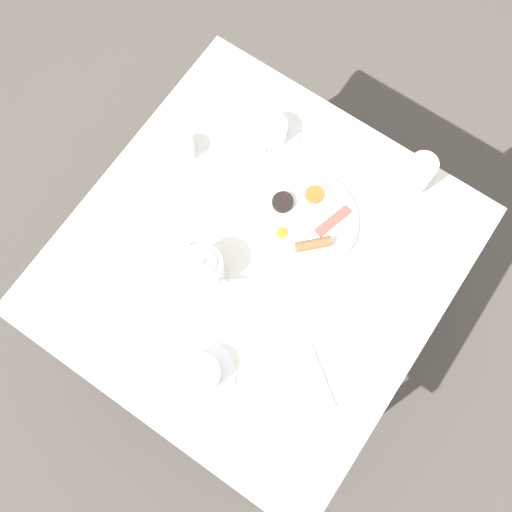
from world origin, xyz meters
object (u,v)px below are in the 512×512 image
object	(u,v)px
breakfast_plate	(304,221)
teapot_near	(202,268)
creamer_jug	(182,148)
fork_by_plate	(430,237)
napkin_folded	(302,385)
water_glass_tall	(417,175)
spoon_for_tea	(348,311)
knife_by_plate	(107,319)
teacup_with_saucer_right	(202,373)
teacup_with_saucer_left	(270,132)

from	to	relation	value
breakfast_plate	teapot_near	distance (m)	0.29
creamer_jug	fork_by_plate	xyz separation A→B (m)	(-0.65, -0.16, -0.03)
breakfast_plate	napkin_folded	size ratio (longest dim) A/B	1.41
water_glass_tall	spoon_for_tea	distance (m)	0.38
teapot_near	creamer_jug	world-z (taller)	teapot_near
teapot_near	knife_by_plate	distance (m)	0.26
teacup_with_saucer_right	napkin_folded	xyz separation A→B (m)	(-0.21, -0.11, -0.02)
teapot_near	napkin_folded	bearing A→B (deg)	-14.88
breakfast_plate	teacup_with_saucer_right	bearing A→B (deg)	91.46
teapot_near	teacup_with_saucer_right	size ratio (longest dim) A/B	1.18
breakfast_plate	knife_by_plate	distance (m)	0.54
teapot_near	teacup_with_saucer_right	bearing A→B (deg)	-54.94
breakfast_plate	spoon_for_tea	size ratio (longest dim) A/B	1.93
teapot_near	spoon_for_tea	bearing A→B (deg)	19.13
fork_by_plate	knife_by_plate	size ratio (longest dim) A/B	0.85
teacup_with_saucer_right	knife_by_plate	distance (m)	0.27
water_glass_tall	creamer_jug	world-z (taller)	water_glass_tall
teacup_with_saucer_right	spoon_for_tea	distance (m)	0.38
breakfast_plate	knife_by_plate	size ratio (longest dim) A/B	1.41
teacup_with_saucer_left	teacup_with_saucer_right	distance (m)	0.64
water_glass_tall	knife_by_plate	bearing A→B (deg)	58.97
fork_by_plate	spoon_for_tea	world-z (taller)	same
napkin_folded	spoon_for_tea	distance (m)	0.21
spoon_for_tea	fork_by_plate	bearing A→B (deg)	-104.12
teacup_with_saucer_right	fork_by_plate	xyz separation A→B (m)	(-0.27, -0.60, -0.02)
napkin_folded	fork_by_plate	distance (m)	0.49
napkin_folded	fork_by_plate	world-z (taller)	napkin_folded
napkin_folded	fork_by_plate	xyz separation A→B (m)	(-0.06, -0.49, -0.00)
breakfast_plate	fork_by_plate	xyz separation A→B (m)	(-0.28, -0.15, -0.01)
teacup_with_saucer_left	water_glass_tall	world-z (taller)	water_glass_tall
teacup_with_saucer_right	creamer_jug	xyz separation A→B (m)	(0.38, -0.44, 0.00)
teacup_with_saucer_left	teacup_with_saucer_right	size ratio (longest dim) A/B	1.00
fork_by_plate	spoon_for_tea	xyz separation A→B (m)	(0.07, 0.28, 0.00)
teapot_near	napkin_folded	size ratio (longest dim) A/B	0.96
breakfast_plate	teapot_near	xyz separation A→B (m)	(0.13, 0.25, 0.04)
teapot_near	fork_by_plate	xyz separation A→B (m)	(-0.41, -0.40, -0.05)
creamer_jug	knife_by_plate	world-z (taller)	creamer_jug
teacup_with_saucer_left	water_glass_tall	size ratio (longest dim) A/B	1.14
fork_by_plate	napkin_folded	bearing A→B (deg)	82.45
spoon_for_tea	napkin_folded	bearing A→B (deg)	91.33
teacup_with_saucer_left	spoon_for_tea	xyz separation A→B (m)	(-0.42, 0.28, -0.02)
teacup_with_saucer_left	teacup_with_saucer_right	bearing A→B (deg)	109.69
napkin_folded	knife_by_plate	bearing A→B (deg)	15.69
fork_by_plate	knife_by_plate	bearing A→B (deg)	49.09
water_glass_tall	creamer_jug	bearing A→B (deg)	25.44
teacup_with_saucer_left	knife_by_plate	size ratio (longest dim) A/B	0.81
knife_by_plate	spoon_for_tea	size ratio (longest dim) A/B	1.36
fork_by_plate	spoon_for_tea	size ratio (longest dim) A/B	1.16
teapot_near	teacup_with_saucer_left	xyz separation A→B (m)	(0.07, -0.40, -0.02)
knife_by_plate	spoon_for_tea	distance (m)	0.58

